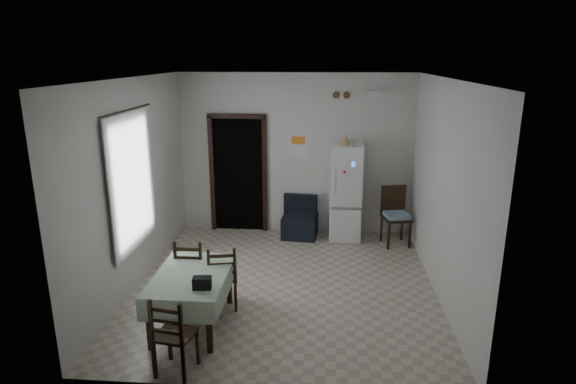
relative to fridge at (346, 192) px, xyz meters
The scene contains 25 objects.
ground 2.30m from the fridge, 115.27° to the right, with size 4.50×4.50×0.00m, color #C0B09D.
ceiling 2.95m from the fridge, 115.27° to the right, with size 4.20×4.50×0.02m, color white, non-canonical shape.
wall_back 1.13m from the fridge, 160.64° to the left, with size 4.20×0.02×2.90m, color silver, non-canonical shape.
wall_front 4.32m from the fridge, 102.29° to the right, with size 4.20×0.02×2.90m, color silver, non-canonical shape.
wall_left 3.62m from the fridge, 147.34° to the right, with size 0.02×4.50×2.90m, color silver, non-canonical shape.
wall_right 2.34m from the fridge, 58.36° to the right, with size 0.02×4.50×2.90m, color silver, non-canonical shape.
doorway 2.04m from the fridge, 165.06° to the left, with size 1.06×0.52×2.22m.
window_recess 3.79m from the fridge, 145.17° to the right, with size 0.10×1.20×1.60m, color silver.
curtain 3.70m from the fridge, 144.18° to the right, with size 0.02×1.45×1.85m, color silver.
curtain_rod 3.98m from the fridge, 144.09° to the right, with size 0.02×0.02×1.60m, color black.
calendar 1.19m from the fridge, 160.32° to the left, with size 0.28×0.02×0.40m, color white.
calendar_image 1.25m from the fridge, 160.67° to the left, with size 0.24×0.01×0.14m, color orange.
light_switch 0.86m from the fridge, 157.96° to the left, with size 0.08×0.02×0.12m, color beige.
vent_left 1.70m from the fridge, 124.67° to the left, with size 0.12×0.12×0.03m, color brown.
vent_right 1.69m from the fridge, 95.79° to the left, with size 0.12×0.12×0.03m, color brown.
emergency_light 1.77m from the fridge, 32.53° to the left, with size 0.25×0.07×0.09m, color white.
fridge is the anchor object (origin of this frame).
tan_cone 0.95m from the fridge, 118.58° to the right, with size 0.22×0.22×0.18m, color tan.
navy_seat 0.95m from the fridge, behind, with size 0.61×0.59×0.74m, color black, non-canonical shape.
corner_chair 0.97m from the fridge, 15.67° to the right, with size 0.44×0.44×1.02m, color black, non-canonical shape.
dining_table 3.66m from the fridge, 122.42° to the right, with size 0.86×1.30×0.67m, color #ADC0A4, non-canonical shape.
black_bag 3.82m from the fridge, 116.71° to the right, with size 0.21×0.12×0.13m, color black.
dining_chair_far_left 3.26m from the fridge, 130.50° to the right, with size 0.38×0.38×0.90m, color black, non-canonical shape.
dining_chair_far_right 3.12m from the fridge, 122.75° to the right, with size 0.37×0.37×0.87m, color black, non-canonical shape.
dining_chair_near_head 4.40m from the fridge, 115.28° to the right, with size 0.38×0.38×0.89m, color black, non-canonical shape.
Camera 1 is at (0.53, -6.26, 3.19)m, focal length 30.00 mm.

